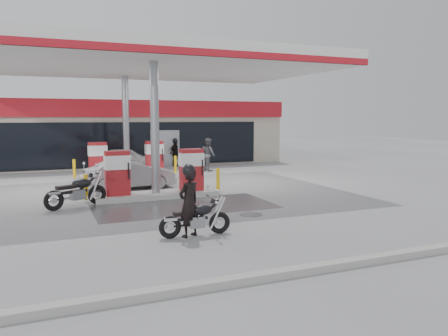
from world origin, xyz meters
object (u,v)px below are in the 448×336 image
(pump_island_far, at_px, (127,163))
(sedan_white, at_px, (127,159))
(attendant, at_px, (208,154))
(hatchback_silver, at_px, (130,174))
(main_motorcycle, at_px, (196,219))
(biker_walking, at_px, (175,153))
(parked_car_right, at_px, (179,154))
(pump_island_near, at_px, (156,179))
(parked_motorcycle, at_px, (77,192))
(biker_main, at_px, (189,203))

(pump_island_far, xyz_separation_m, sedan_white, (0.56, 3.20, -0.07))
(attendant, height_order, hatchback_silver, attendant)
(main_motorcycle, distance_m, biker_walking, 15.95)
(hatchback_silver, relative_size, parked_car_right, 0.97)
(attendant, bearing_deg, pump_island_far, 92.02)
(pump_island_near, relative_size, main_motorcycle, 2.74)
(pump_island_far, relative_size, main_motorcycle, 2.74)
(parked_motorcycle, height_order, parked_car_right, parked_motorcycle)
(parked_motorcycle, bearing_deg, sedan_white, 47.01)
(main_motorcycle, bearing_deg, pump_island_far, 89.70)
(parked_motorcycle, height_order, sedan_white, sedan_white)
(pump_island_near, relative_size, parked_car_right, 1.34)
(biker_main, relative_size, parked_car_right, 0.45)
(parked_car_right, bearing_deg, sedan_white, 128.28)
(pump_island_near, xyz_separation_m, pump_island_far, (0.00, 6.00, 0.00))
(parked_motorcycle, xyz_separation_m, attendant, (7.55, 7.78, 0.41))
(parked_motorcycle, height_order, biker_walking, biker_walking)
(sedan_white, height_order, biker_walking, biker_walking)
(biker_main, relative_size, biker_walking, 1.06)
(pump_island_far, xyz_separation_m, parked_motorcycle, (-2.85, -6.78, -0.20))
(pump_island_near, bearing_deg, sedan_white, 86.53)
(pump_island_far, relative_size, parked_car_right, 1.34)
(sedan_white, height_order, parked_car_right, sedan_white)
(parked_motorcycle, bearing_deg, attendant, 21.70)
(sedan_white, bearing_deg, pump_island_near, -173.74)
(parked_car_right, height_order, biker_walking, biker_walking)
(attendant, relative_size, hatchback_silver, 0.49)
(parked_motorcycle, xyz_separation_m, sedan_white, (3.41, 9.98, 0.13))
(pump_island_far, relative_size, parked_motorcycle, 2.46)
(hatchback_silver, bearing_deg, pump_island_near, -169.98)
(main_motorcycle, height_order, biker_walking, biker_walking)
(main_motorcycle, bearing_deg, pump_island_near, 87.94)
(hatchback_silver, bearing_deg, parked_motorcycle, 140.88)
(parked_car_right, bearing_deg, pump_island_near, 162.34)
(pump_island_near, distance_m, hatchback_silver, 2.42)
(pump_island_far, distance_m, biker_main, 11.66)
(parked_motorcycle, distance_m, hatchback_silver, 3.90)
(parked_motorcycle, relative_size, parked_car_right, 0.55)
(pump_island_far, height_order, hatchback_silver, pump_island_far)
(biker_main, xyz_separation_m, hatchback_silver, (0.01, 8.00, -0.25))
(parked_car_right, bearing_deg, main_motorcycle, 167.56)
(parked_car_right, bearing_deg, attendant, -174.78)
(attendant, height_order, biker_walking, attendant)
(pump_island_near, bearing_deg, parked_car_right, 69.44)
(pump_island_far, xyz_separation_m, biker_main, (-0.53, -11.65, 0.15))
(pump_island_near, xyz_separation_m, main_motorcycle, (-0.34, -5.65, -0.28))
(sedan_white, distance_m, attendant, 4.70)
(parked_car_right, bearing_deg, parked_motorcycle, 152.98)
(pump_island_far, xyz_separation_m, attendant, (4.70, 1.00, 0.21))
(pump_island_near, bearing_deg, biker_walking, 69.77)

